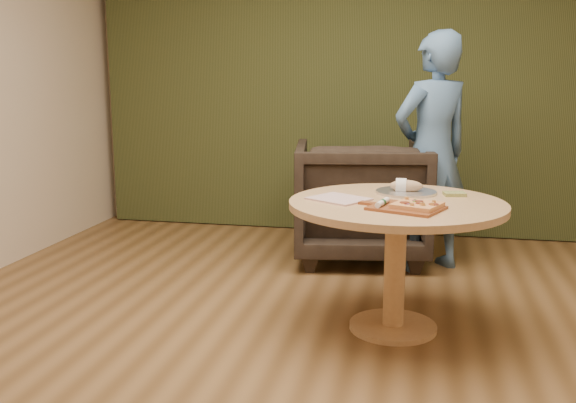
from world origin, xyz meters
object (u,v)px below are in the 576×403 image
(person_standing, at_px, (432,153))
(cutlery_roll, at_px, (382,202))
(serving_tray, at_px, (406,192))
(flatbread_pizza, at_px, (417,205))
(bread_roll, at_px, (405,186))
(pizza_paddle, at_px, (404,208))
(pedestal_table, at_px, (396,226))
(armchair, at_px, (360,194))

(person_standing, bearing_deg, cutlery_roll, 43.15)
(serving_tray, xyz_separation_m, person_standing, (0.15, 0.99, 0.12))
(flatbread_pizza, xyz_separation_m, cutlery_roll, (-0.18, 0.02, 0.00))
(bread_roll, bearing_deg, cutlery_roll, -102.35)
(serving_tray, height_order, person_standing, person_standing)
(cutlery_roll, bearing_deg, pizza_paddle, 9.61)
(pizza_paddle, distance_m, serving_tray, 0.47)
(pizza_paddle, xyz_separation_m, cutlery_roll, (-0.11, 0.01, 0.02))
(cutlery_roll, bearing_deg, person_standing, 93.15)
(serving_tray, relative_size, bread_roll, 1.84)
(flatbread_pizza, xyz_separation_m, serving_tray, (-0.07, 0.48, -0.02))
(flatbread_pizza, relative_size, person_standing, 0.16)
(flatbread_pizza, distance_m, cutlery_roll, 0.18)
(pedestal_table, relative_size, cutlery_roll, 6.05)
(serving_tray, xyz_separation_m, bread_roll, (-0.01, 0.00, 0.04))
(armchair, bearing_deg, bread_roll, 98.55)
(flatbread_pizza, relative_size, bread_roll, 1.48)
(serving_tray, relative_size, person_standing, 0.20)
(bread_roll, bearing_deg, pizza_paddle, -88.28)
(pizza_paddle, height_order, person_standing, person_standing)
(serving_tray, bearing_deg, pizza_paddle, -89.37)
(armchair, distance_m, person_standing, 0.67)
(cutlery_roll, xyz_separation_m, armchair, (-0.27, 1.64, -0.26))
(pedestal_table, bearing_deg, serving_tray, 80.75)
(person_standing, bearing_deg, armchair, -55.99)
(pedestal_table, relative_size, flatbread_pizza, 4.18)
(pedestal_table, height_order, bread_roll, bread_roll)
(pedestal_table, xyz_separation_m, serving_tray, (0.04, 0.26, 0.15))
(pizza_paddle, distance_m, armchair, 1.71)
(pedestal_table, distance_m, cutlery_roll, 0.27)
(bread_roll, height_order, person_standing, person_standing)
(pizza_paddle, height_order, bread_roll, bread_roll)
(cutlery_roll, distance_m, armchair, 1.68)
(pizza_paddle, relative_size, cutlery_roll, 2.40)
(serving_tray, bearing_deg, bread_roll, 180.00)
(pizza_paddle, relative_size, person_standing, 0.27)
(cutlery_roll, bearing_deg, serving_tray, 90.02)
(pizza_paddle, relative_size, serving_tray, 1.33)
(cutlery_roll, relative_size, serving_tray, 0.56)
(pizza_paddle, xyz_separation_m, armchair, (-0.39, 1.65, -0.24))
(pedestal_table, bearing_deg, cutlery_roll, -108.42)
(flatbread_pizza, bearing_deg, pizza_paddle, 172.09)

